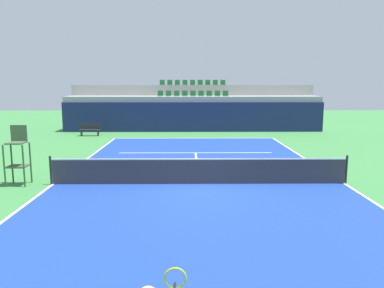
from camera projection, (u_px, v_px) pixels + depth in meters
ground_plane at (199, 184)px, 13.95m from camera, size 80.00×80.00×0.00m
court_surface at (199, 184)px, 13.95m from camera, size 11.00×24.00×0.01m
baseline_far at (194, 138)px, 25.75m from camera, size 11.00×0.10×0.00m
sideline_left at (53, 184)px, 13.89m from camera, size 0.10×24.00×0.00m
sideline_right at (344, 183)px, 14.01m from camera, size 0.10×24.00×0.00m
service_line_far at (196, 153)px, 20.27m from camera, size 8.26×0.10×0.00m
centre_service_line at (197, 165)px, 17.11m from camera, size 0.10×6.40×0.00m
back_wall at (193, 117)px, 29.18m from camera, size 20.34×0.30×2.31m
stands_tier_lower at (193, 113)px, 30.48m from camera, size 20.34×2.40×2.75m
stands_tier_upper at (193, 106)px, 32.78m from camera, size 20.34×2.40×3.64m
seating_row_lower at (193, 94)px, 30.34m from camera, size 5.75×0.44×0.44m
seating_row_upper at (193, 83)px, 32.57m from camera, size 5.75×0.44×0.44m
tennis_net at (199, 171)px, 13.87m from camera, size 11.08×0.08×1.07m
umpire_chair at (18, 153)px, 13.75m from camera, size 0.76×0.66×2.20m
player_bench at (90, 129)px, 27.01m from camera, size 1.50×0.40×0.85m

